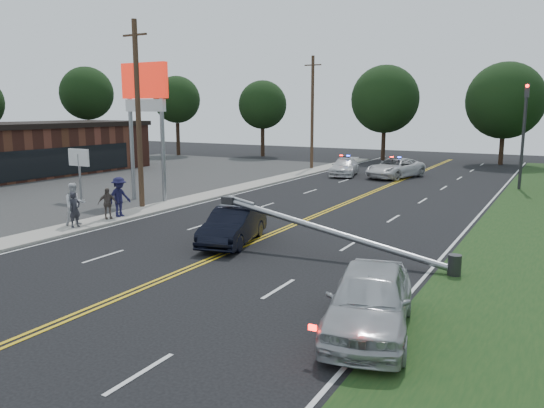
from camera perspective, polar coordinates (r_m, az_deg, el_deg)
The scene contains 22 objects.
ground at distance 15.56m, azimuth -19.03°, elevation -10.70°, with size 120.00×120.00×0.00m, color black.
sidewalk at distance 28.07m, azimuth -15.35°, elevation -1.14°, with size 1.80×70.00×0.12m, color #9F9A8F.
centerline_yellow at distance 23.08m, azimuth -0.25°, elevation -3.32°, with size 0.36×80.00×0.00m, color gold.
pylon_sign at distance 31.91m, azimuth -13.49°, elevation 10.99°, with size 3.20×0.35×8.00m.
small_sign at distance 33.17m, azimuth -20.05°, elevation 4.27°, with size 1.60×0.14×3.10m.
traffic_signal at distance 39.64m, azimuth 25.48°, elevation 7.48°, with size 0.28×0.41×7.05m.
fallen_streetlight at distance 19.35m, azimuth 7.66°, elevation -3.29°, with size 9.36×0.44×1.91m.
utility_pole_mid at distance 29.56m, azimuth -14.19°, elevation 9.27°, with size 1.60×0.28×10.00m.
utility_pole_far at distance 48.01m, azimuth 4.35°, elevation 9.78°, with size 1.60×0.28×10.00m.
tree_3 at distance 61.73m, azimuth -19.31°, elevation 11.15°, with size 5.67×5.67×9.89m.
tree_4 at distance 63.88m, azimuth -10.20°, elevation 10.98°, with size 5.43×5.43×9.19m.
tree_5 at distance 61.44m, azimuth -1.02°, elevation 10.61°, with size 5.48×5.48×8.62m.
tree_6 at distance 57.99m, azimuth 12.06°, elevation 10.96°, with size 7.09×7.09×9.96m.
tree_7 at distance 56.76m, azimuth 23.79°, elevation 10.14°, with size 7.37×7.37×9.88m.
crashed_sedan at distance 21.55m, azimuth -4.22°, elevation -2.34°, with size 1.56×4.47×1.47m, color black.
waiting_sedan at distance 13.31m, azimuth 10.44°, elevation -10.08°, with size 1.96×4.87×1.66m, color #ABAEB3.
emergency_a at distance 43.30m, azimuth 13.11°, elevation 3.80°, with size 2.58×5.60×1.56m, color silver.
emergency_b at distance 43.99m, azimuth 7.80°, elevation 3.95°, with size 1.95×4.79×1.39m, color silver.
bystander_a at distance 25.52m, azimuth -20.46°, elevation -0.56°, with size 0.59×0.39×1.61m, color #27272F.
bystander_b at distance 25.96m, azimuth -20.46°, elevation 0.00°, with size 0.95×0.74×1.96m, color silver.
bystander_c at distance 27.29m, azimuth -16.10°, elevation 0.74°, with size 1.28×0.74×1.98m, color #19173B.
bystander_d at distance 26.91m, azimuth -17.30°, elevation 0.06°, with size 0.90×0.37×1.53m, color #5F534C.
Camera 1 is at (11.05, -9.53, 5.40)m, focal length 35.00 mm.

